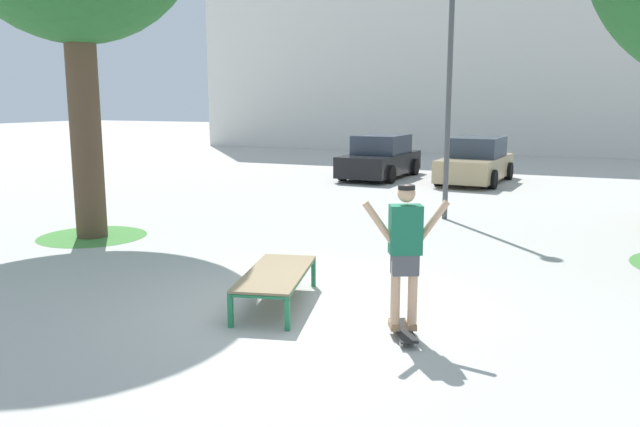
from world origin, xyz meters
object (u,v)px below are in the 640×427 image
skater (405,247)px  car_black (380,158)px  skate_box (276,275)px  light_post (450,49)px  skateboard (403,331)px  car_tan (476,162)px

skater → car_black: size_ratio=0.40×
skate_box → car_black: 14.38m
car_black → light_post: bearing=-61.4°
car_black → skater: bearing=-71.3°
skateboard → light_post: size_ratio=0.14×
skate_box → car_tan: (0.28, 14.03, 0.28)m
skater → light_post: size_ratio=0.29×
light_post → skater: bearing=-81.4°
skate_box → skater: 2.05m
skate_box → skateboard: bearing=-14.0°
car_tan → skate_box: bearing=-91.1°
car_tan → light_post: 7.61m
car_black → skateboard: bearing=-71.3°
skateboard → skater: bearing=116.6°
car_black → car_tan: (3.32, -0.02, 0.00)m
skate_box → light_post: light_post is taller
car_tan → light_post: bearing=-86.2°
car_tan → light_post: size_ratio=0.74×
skater → car_tan: skater is taller
car_black → car_tan: same height
skater → car_black: 15.34m
skateboard → car_black: 15.35m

